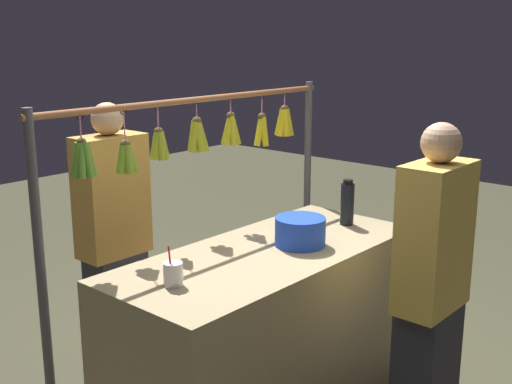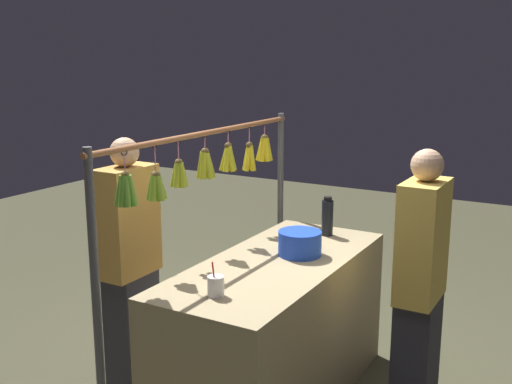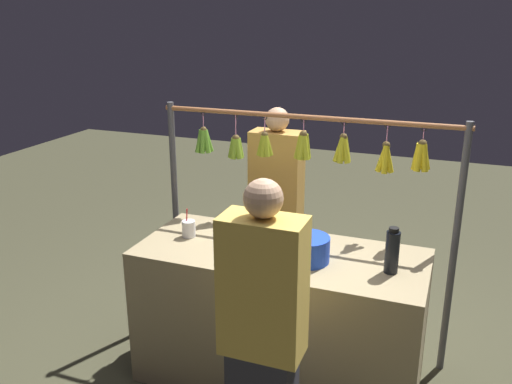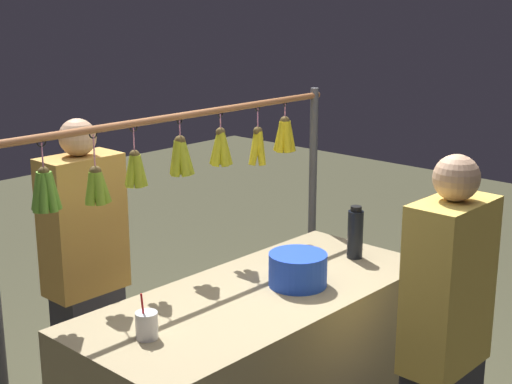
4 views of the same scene
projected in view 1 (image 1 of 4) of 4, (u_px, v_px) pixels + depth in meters
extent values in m
cube|color=tan|center=(266.00, 332.00, 3.32)|extent=(1.71, 0.73, 0.88)
cylinder|color=#4C4C51|center=(307.00, 208.00, 4.23)|extent=(0.04, 0.04, 1.64)
cylinder|color=#4C4C51|center=(43.00, 295.00, 2.82)|extent=(0.04, 0.04, 1.64)
cylinder|color=#9E6038|center=(198.00, 100.00, 3.34)|extent=(1.99, 0.03, 0.03)
torus|color=black|center=(285.00, 94.00, 3.87)|extent=(0.04, 0.02, 0.04)
cylinder|color=pink|center=(285.00, 102.00, 3.88)|extent=(0.01, 0.01, 0.09)
sphere|color=brown|center=(284.00, 109.00, 3.89)|extent=(0.05, 0.05, 0.05)
cylinder|color=yellow|center=(281.00, 123.00, 3.90)|extent=(0.06, 0.04, 0.17)
cylinder|color=yellow|center=(286.00, 123.00, 3.89)|extent=(0.05, 0.07, 0.17)
cylinder|color=yellow|center=(288.00, 122.00, 3.91)|extent=(0.06, 0.06, 0.17)
cylinder|color=yellow|center=(284.00, 122.00, 3.94)|extent=(0.07, 0.07, 0.17)
cylinder|color=yellow|center=(280.00, 122.00, 3.92)|extent=(0.05, 0.07, 0.17)
torus|color=black|center=(262.00, 96.00, 3.72)|extent=(0.04, 0.01, 0.04)
cylinder|color=pink|center=(262.00, 107.00, 3.73)|extent=(0.01, 0.01, 0.12)
sphere|color=brown|center=(262.00, 117.00, 3.75)|extent=(0.05, 0.05, 0.05)
cylinder|color=yellow|center=(260.00, 132.00, 3.75)|extent=(0.08, 0.04, 0.18)
cylinder|color=yellow|center=(264.00, 132.00, 3.76)|extent=(0.04, 0.06, 0.18)
cylinder|color=yellow|center=(263.00, 131.00, 3.78)|extent=(0.08, 0.04, 0.18)
cylinder|color=yellow|center=(259.00, 131.00, 3.78)|extent=(0.04, 0.07, 0.18)
torus|color=black|center=(231.00, 99.00, 3.52)|extent=(0.04, 0.01, 0.04)
cylinder|color=pink|center=(231.00, 108.00, 3.54)|extent=(0.01, 0.01, 0.09)
sphere|color=brown|center=(231.00, 116.00, 3.55)|extent=(0.05, 0.05, 0.05)
cylinder|color=gold|center=(229.00, 131.00, 3.55)|extent=(0.08, 0.04, 0.17)
cylinder|color=gold|center=(233.00, 131.00, 3.55)|extent=(0.04, 0.07, 0.17)
cylinder|color=gold|center=(235.00, 130.00, 3.57)|extent=(0.07, 0.05, 0.17)
cylinder|color=gold|center=(232.00, 130.00, 3.59)|extent=(0.06, 0.05, 0.17)
cylinder|color=gold|center=(227.00, 130.00, 3.57)|extent=(0.05, 0.08, 0.17)
torus|color=black|center=(196.00, 103.00, 3.34)|extent=(0.04, 0.01, 0.04)
cylinder|color=pink|center=(197.00, 112.00, 3.35)|extent=(0.01, 0.01, 0.09)
sphere|color=brown|center=(197.00, 121.00, 3.36)|extent=(0.05, 0.05, 0.05)
cylinder|color=#ADB725|center=(194.00, 137.00, 3.36)|extent=(0.07, 0.04, 0.17)
cylinder|color=#ADB725|center=(200.00, 137.00, 3.36)|extent=(0.05, 0.08, 0.17)
cylinder|color=#ADB725|center=(202.00, 136.00, 3.38)|extent=(0.07, 0.07, 0.17)
cylinder|color=#ADB725|center=(198.00, 136.00, 3.40)|extent=(0.06, 0.05, 0.17)
cylinder|color=#ADB725|center=(193.00, 136.00, 3.39)|extent=(0.05, 0.07, 0.17)
torus|color=black|center=(158.00, 107.00, 3.14)|extent=(0.04, 0.02, 0.04)
cylinder|color=pink|center=(158.00, 120.00, 3.16)|extent=(0.01, 0.01, 0.12)
sphere|color=brown|center=(158.00, 132.00, 3.17)|extent=(0.05, 0.05, 0.05)
cylinder|color=#A2B326|center=(156.00, 146.00, 3.17)|extent=(0.07, 0.04, 0.14)
cylinder|color=#A2B326|center=(161.00, 146.00, 3.17)|extent=(0.04, 0.05, 0.14)
cylinder|color=#A2B326|center=(163.00, 146.00, 3.19)|extent=(0.06, 0.05, 0.15)
cylinder|color=#A2B326|center=(161.00, 145.00, 3.21)|extent=(0.07, 0.05, 0.15)
cylinder|color=#A2B326|center=(155.00, 145.00, 3.20)|extent=(0.04, 0.07, 0.15)
torus|color=black|center=(124.00, 111.00, 2.99)|extent=(0.04, 0.01, 0.04)
cylinder|color=pink|center=(124.00, 128.00, 3.01)|extent=(0.01, 0.01, 0.16)
sphere|color=brown|center=(125.00, 145.00, 3.03)|extent=(0.05, 0.05, 0.05)
cylinder|color=#7FA82A|center=(122.00, 160.00, 3.03)|extent=(0.07, 0.04, 0.14)
cylinder|color=#7FA82A|center=(128.00, 160.00, 3.03)|extent=(0.04, 0.06, 0.14)
cylinder|color=#7FA82A|center=(131.00, 158.00, 3.06)|extent=(0.07, 0.06, 0.15)
cylinder|color=#7FA82A|center=(127.00, 158.00, 3.07)|extent=(0.06, 0.05, 0.14)
cylinder|color=#7FA82A|center=(122.00, 158.00, 3.06)|extent=(0.05, 0.07, 0.14)
torus|color=black|center=(80.00, 116.00, 2.82)|extent=(0.04, 0.02, 0.04)
cylinder|color=pink|center=(81.00, 130.00, 2.83)|extent=(0.01, 0.01, 0.12)
sphere|color=brown|center=(81.00, 142.00, 2.85)|extent=(0.04, 0.04, 0.04)
cylinder|color=#609E2D|center=(77.00, 161.00, 2.84)|extent=(0.06, 0.04, 0.16)
cylinder|color=#609E2D|center=(82.00, 161.00, 2.84)|extent=(0.06, 0.06, 0.16)
cylinder|color=#609E2D|center=(87.00, 160.00, 2.85)|extent=(0.04, 0.06, 0.16)
cylinder|color=#609E2D|center=(89.00, 159.00, 2.88)|extent=(0.06, 0.05, 0.16)
cylinder|color=#609E2D|center=(85.00, 158.00, 2.90)|extent=(0.07, 0.06, 0.16)
cylinder|color=#609E2D|center=(80.00, 159.00, 2.89)|extent=(0.04, 0.07, 0.16)
cylinder|color=#609E2D|center=(76.00, 159.00, 2.87)|extent=(0.05, 0.06, 0.16)
cylinder|color=black|center=(347.00, 204.00, 3.63)|extent=(0.08, 0.08, 0.24)
cylinder|color=black|center=(348.00, 182.00, 3.60)|extent=(0.05, 0.05, 0.02)
cylinder|color=blue|center=(300.00, 231.00, 3.28)|extent=(0.26, 0.26, 0.15)
cylinder|color=silver|center=(173.00, 274.00, 2.76)|extent=(0.08, 0.08, 0.10)
cylinder|color=red|center=(171.00, 267.00, 2.74)|extent=(0.01, 0.03, 0.18)
cube|color=#2D2D38|center=(118.00, 317.00, 3.64)|extent=(0.30, 0.20, 0.76)
cube|color=#BF8C3F|center=(112.00, 196.00, 3.47)|extent=(0.38, 0.20, 0.66)
sphere|color=tan|center=(107.00, 119.00, 3.37)|extent=(0.17, 0.17, 0.17)
cube|color=#2D2D38|center=(424.00, 383.00, 2.96)|extent=(0.30, 0.20, 0.75)
cube|color=gold|center=(435.00, 237.00, 2.79)|extent=(0.38, 0.20, 0.66)
sphere|color=tan|center=(441.00, 143.00, 2.69)|extent=(0.17, 0.17, 0.17)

